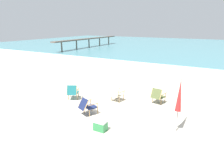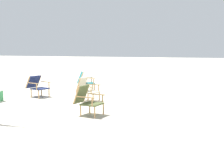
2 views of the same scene
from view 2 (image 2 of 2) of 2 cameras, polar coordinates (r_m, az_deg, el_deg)
ground_plane at (r=10.43m, az=-11.14°, el=-3.44°), size 80.00×80.00×0.00m
beach_chair_mid_center at (r=12.87m, az=-5.01°, el=0.59°), size 0.84×0.89×0.81m
beach_chair_back_right at (r=8.44m, az=-4.57°, el=-2.83°), size 0.69×0.79×0.81m
beach_chair_far_center at (r=10.54m, az=-4.69°, el=-0.84°), size 0.66×0.74×0.82m
beach_chair_back_left at (r=11.73m, az=-13.56°, el=-0.26°), size 0.82×0.93×0.78m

